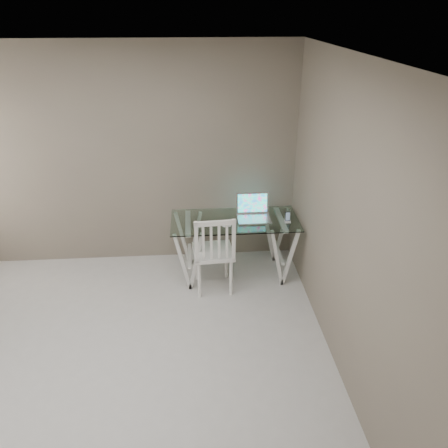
{
  "coord_description": "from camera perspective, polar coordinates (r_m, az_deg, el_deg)",
  "views": [
    {
      "loc": [
        0.72,
        -2.85,
        3.02
      ],
      "look_at": [
        1.05,
        1.43,
        0.85
      ],
      "focal_mm": 35.0,
      "sensor_mm": 36.0,
      "label": 1
    }
  ],
  "objects": [
    {
      "name": "mouse",
      "position": [
        4.97,
        0.35,
        -0.22
      ],
      "size": [
        0.11,
        0.06,
        0.03
      ],
      "primitive_type": "ellipsoid",
      "color": "white",
      "rests_on": "desk"
    },
    {
      "name": "desk",
      "position": [
        5.31,
        1.37,
        -2.98
      ],
      "size": [
        1.5,
        0.7,
        0.75
      ],
      "color": "silver",
      "rests_on": "ground"
    },
    {
      "name": "chair",
      "position": [
        4.91,
        -1.33,
        -3.51
      ],
      "size": [
        0.48,
        0.48,
        0.98
      ],
      "rotation": [
        0.0,
        0.0,
        0.07
      ],
      "color": "white",
      "rests_on": "ground"
    },
    {
      "name": "laptop",
      "position": [
        5.19,
        3.84,
        1.55
      ],
      "size": [
        0.39,
        0.32,
        0.27
      ],
      "color": "silver",
      "rests_on": "desk"
    },
    {
      "name": "room",
      "position": [
        3.25,
        -17.96,
        1.75
      ],
      "size": [
        4.5,
        4.52,
        2.71
      ],
      "color": "#B6B3AE",
      "rests_on": "ground"
    },
    {
      "name": "keyboard",
      "position": [
        5.05,
        -2.04,
        0.03
      ],
      "size": [
        0.26,
        0.11,
        0.01
      ],
      "primitive_type": "cube",
      "color": "silver",
      "rests_on": "desk"
    },
    {
      "name": "phone_dock",
      "position": [
        5.13,
        8.31,
        0.61
      ],
      "size": [
        0.07,
        0.07,
        0.13
      ],
      "color": "white",
      "rests_on": "desk"
    }
  ]
}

